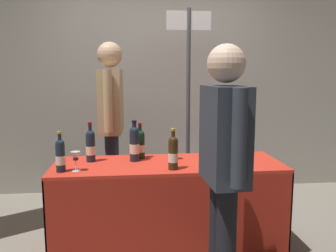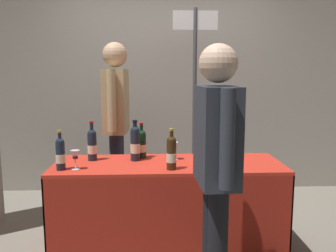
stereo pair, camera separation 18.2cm
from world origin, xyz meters
name	(u,v)px [view 1 (the left image)]	position (x,y,z in m)	size (l,w,h in m)	color
ground_plane	(168,248)	(0.00, 0.00, 0.00)	(12.00, 12.00, 0.00)	gray
back_partition	(154,86)	(0.00, 1.61, 1.29)	(6.41, 0.12, 2.58)	#9E998E
tasting_table	(168,190)	(0.00, 0.00, 0.50)	(1.83, 0.63, 0.73)	red
featured_wine_bottle	(140,144)	(-0.22, 0.18, 0.86)	(0.08, 0.08, 0.30)	black
display_bottle_0	(134,143)	(-0.27, 0.09, 0.88)	(0.08, 0.08, 0.34)	#192333
display_bottle_1	(173,152)	(0.02, -0.20, 0.87)	(0.07, 0.07, 0.31)	#38230F
display_bottle_2	(207,151)	(0.27, -0.21, 0.87)	(0.08, 0.08, 0.31)	#192333
display_bottle_3	(60,155)	(-0.81, -0.17, 0.86)	(0.07, 0.07, 0.30)	#192333
display_bottle_4	(91,145)	(-0.62, 0.11, 0.87)	(0.08, 0.08, 0.32)	#192333
wine_glass_near_vendor	(173,147)	(0.05, 0.11, 0.84)	(0.07, 0.07, 0.15)	silver
wine_glass_mid	(76,157)	(-0.70, -0.16, 0.84)	(0.07, 0.07, 0.15)	silver
flower_vase	(224,146)	(0.46, 0.03, 0.86)	(0.10, 0.09, 0.35)	silver
vendor_presenter	(111,115)	(-0.48, 0.70, 1.05)	(0.24, 0.56, 1.74)	#2D3347
taster_foreground_right	(224,157)	(0.25, -0.77, 0.96)	(0.23, 0.55, 1.62)	black
booth_signpost	(188,87)	(0.33, 0.99, 1.30)	(0.47, 0.04, 2.11)	#47474C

